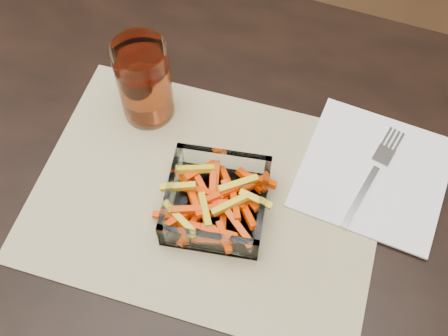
{
  "coord_description": "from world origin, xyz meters",
  "views": [
    {
      "loc": [
        0.19,
        -0.26,
        1.41
      ],
      "look_at": [
        0.07,
        0.08,
        0.78
      ],
      "focal_mm": 45.0,
      "sensor_mm": 36.0,
      "label": 1
    }
  ],
  "objects": [
    {
      "name": "dining_table",
      "position": [
        0.0,
        0.0,
        0.66
      ],
      "size": [
        1.6,
        0.9,
        0.75
      ],
      "color": "black",
      "rests_on": "ground"
    },
    {
      "name": "placemat",
      "position": [
        0.06,
        0.05,
        0.75
      ],
      "size": [
        0.47,
        0.36,
        0.0
      ],
      "primitive_type": "cube",
      "rotation": [
        0.0,
        0.0,
        0.06
      ],
      "color": "tan",
      "rests_on": "dining_table"
    },
    {
      "name": "glass_bowl",
      "position": [
        0.08,
        0.04,
        0.77
      ],
      "size": [
        0.14,
        0.14,
        0.05
      ],
      "rotation": [
        0.0,
        0.0,
        0.18
      ],
      "color": "white",
      "rests_on": "placemat"
    },
    {
      "name": "tumbler",
      "position": [
        -0.07,
        0.15,
        0.81
      ],
      "size": [
        0.07,
        0.07,
        0.13
      ],
      "color": "white",
      "rests_on": "placemat"
    },
    {
      "name": "napkin",
      "position": [
        0.26,
        0.16,
        0.76
      ],
      "size": [
        0.2,
        0.2,
        0.0
      ],
      "primitive_type": "cube",
      "rotation": [
        0.0,
        0.0,
        -0.05
      ],
      "color": "white",
      "rests_on": "placemat"
    },
    {
      "name": "fork",
      "position": [
        0.26,
        0.16,
        0.76
      ],
      "size": [
        0.05,
        0.17,
        0.0
      ],
      "rotation": [
        0.0,
        0.0,
        -0.21
      ],
      "color": "silver",
      "rests_on": "napkin"
    }
  ]
}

